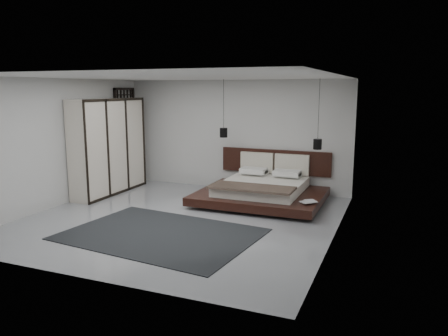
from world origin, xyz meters
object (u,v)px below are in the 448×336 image
at_px(bed, 262,189).
at_px(wardrobe, 108,146).
at_px(lattice_screen, 126,136).
at_px(pendant_left, 224,132).
at_px(pendant_right, 318,144).
at_px(rug, 161,234).

height_order(bed, wardrobe, wardrobe).
distance_m(lattice_screen, wardrobe, 1.15).
height_order(pendant_left, wardrobe, pendant_left).
relative_size(pendant_left, pendant_right, 0.89).
xyz_separation_m(lattice_screen, pendant_right, (5.20, -0.10, 0.05)).
bearing_deg(bed, wardrobe, -171.44).
distance_m(bed, pendant_right, 1.62).
relative_size(pendant_left, rug, 0.42).
bearing_deg(pendant_right, rug, -122.68).
bearing_deg(wardrobe, rug, -39.75).
bearing_deg(rug, pendant_right, 57.32).
xyz_separation_m(lattice_screen, bed, (4.06, -0.54, -1.01)).
bearing_deg(lattice_screen, bed, -7.62).
distance_m(pendant_left, rug, 3.68).
relative_size(lattice_screen, rug, 0.78).
bearing_deg(pendant_right, pendant_left, -180.00).
bearing_deg(bed, pendant_left, 158.97).
xyz_separation_m(wardrobe, rug, (2.81, -2.33, -1.17)).
height_order(lattice_screen, pendant_right, pendant_right).
bearing_deg(bed, rug, -109.01).
bearing_deg(pendant_right, lattice_screen, 178.87).
bearing_deg(pendant_left, lattice_screen, 177.98).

